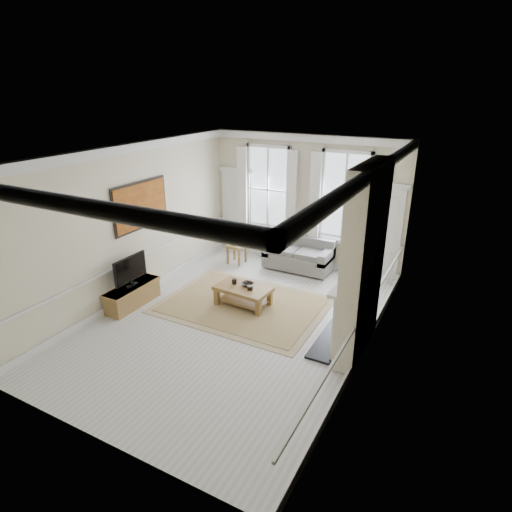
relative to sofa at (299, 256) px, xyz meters
The scene contains 23 objects.
floor 3.13m from the sofa, 91.63° to the right, with size 7.20×7.20×0.00m, color #B7B5AD.
ceiling 4.36m from the sofa, 91.63° to the right, with size 7.20×7.20×0.00m, color white.
back_wall 1.44m from the sofa, 100.24° to the left, with size 5.20×5.20×0.00m, color beige.
left_wall 4.33m from the sofa, 130.85° to the right, with size 7.20×7.20×0.00m, color beige.
right_wall 4.22m from the sofa, 51.07° to the right, with size 7.20×7.20×0.00m, color beige.
window_left 1.97m from the sofa, 158.84° to the left, with size 1.26×0.20×2.20m, color #B2BCC6, non-canonical shape.
window_right 1.88m from the sofa, 24.64° to the left, with size 1.26×0.20×2.20m, color #B2BCC6, non-canonical shape.
door_left 2.33m from the sofa, 168.10° to the left, with size 0.90×0.08×2.30m, color silver.
door_right 2.17m from the sofa, 12.95° to the left, with size 0.90×0.08×2.30m, color silver.
painting 4.22m from the sofa, 133.32° to the right, with size 0.05×1.66×1.06m, color #A2681B.
chimney_breast 3.97m from the sofa, 51.23° to the right, with size 0.35×1.70×3.38m, color beige.
hearth 3.50m from the sofa, 56.69° to the right, with size 0.55×1.50×0.05m, color black.
fireplace 3.61m from the sofa, 54.04° to the right, with size 0.21×1.45×1.33m.
mirror 3.98m from the sofa, 53.90° to the right, with size 0.06×1.26×1.06m, color gold.
sofa is the anchor object (origin of this frame).
side_table 1.69m from the sofa, 165.14° to the right, with size 0.47×0.47×0.53m.
rug 2.49m from the sofa, 96.77° to the right, with size 3.50×2.60×0.02m, color olive.
coffee_table 2.47m from the sofa, 96.77° to the right, with size 1.23×0.77×0.45m.
ceramic_pot_a 2.46m from the sofa, 102.70° to the right, with size 0.11×0.11×0.11m, color black.
ceramic_pot_b 2.50m from the sofa, 92.08° to the right, with size 0.12×0.12×0.09m, color black.
bowl 2.36m from the sofa, 95.85° to the right, with size 0.26×0.26×0.06m, color black.
tv_stand 4.32m from the sofa, 124.20° to the right, with size 0.42×1.32×0.47m, color brown.
tv 4.34m from the sofa, 123.95° to the right, with size 0.08×0.90×0.68m.
Camera 1 is at (3.95, -6.56, 4.50)m, focal length 30.00 mm.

